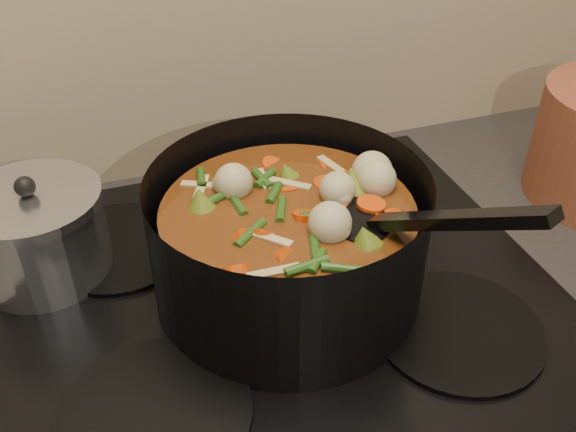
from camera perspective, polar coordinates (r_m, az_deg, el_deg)
name	(u,v)px	position (r m, az deg, el deg)	size (l,w,h in m)	color
stovetop	(276,292)	(0.74, -1.07, -6.78)	(0.62, 0.54, 0.03)	black
stockpot	(289,242)	(0.69, 0.05, -2.30)	(0.35, 0.39, 0.22)	black
saucepan	(38,234)	(0.78, -21.31, -1.46)	(0.16, 0.16, 0.13)	silver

